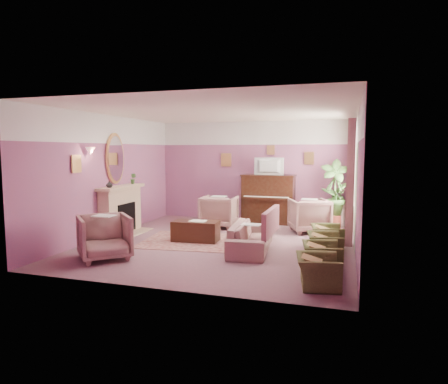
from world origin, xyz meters
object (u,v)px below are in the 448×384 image
(piano, at_px, (268,199))
(sofa, at_px, (251,232))
(television, at_px, (268,165))
(side_table, at_px, (335,213))
(olive_chair_c, at_px, (324,242))
(olive_chair_d, at_px, (327,233))
(floral_armchair_right, at_px, (309,214))
(olive_chair_a, at_px, (318,266))
(floral_armchair_left, at_px, (219,210))
(floral_armchair_front, at_px, (104,235))
(olive_chair_b, at_px, (322,252))
(coffee_table, at_px, (196,231))

(piano, height_order, sofa, piano)
(television, xyz_separation_m, side_table, (1.78, 0.01, -1.25))
(olive_chair_c, xyz_separation_m, olive_chair_d, (0.00, 0.82, 0.00))
(floral_armchair_right, height_order, side_table, floral_armchair_right)
(piano, distance_m, olive_chair_a, 5.19)
(floral_armchair_left, bearing_deg, floral_armchair_front, -106.59)
(floral_armchair_right, bearing_deg, side_table, 56.39)
(olive_chair_b, bearing_deg, floral_armchair_right, 99.03)
(sofa, xyz_separation_m, floral_armchair_left, (-1.36, 2.11, 0.08))
(floral_armchair_left, distance_m, floral_armchair_front, 3.69)
(television, height_order, olive_chair_b, television)
(piano, bearing_deg, olive_chair_a, -70.93)
(piano, height_order, olive_chair_d, piano)
(television, relative_size, olive_chair_d, 1.13)
(olive_chair_b, xyz_separation_m, olive_chair_d, (0.00, 1.64, 0.00))
(olive_chair_c, bearing_deg, olive_chair_a, -90.00)
(sofa, relative_size, floral_armchair_front, 2.02)
(floral_armchair_front, bearing_deg, sofa, 30.59)
(floral_armchair_right, relative_size, olive_chair_c, 1.28)
(floral_armchair_left, height_order, olive_chair_a, floral_armchair_left)
(floral_armchair_front, relative_size, olive_chair_c, 1.28)
(piano, distance_m, television, 0.95)
(side_table, bearing_deg, sofa, -116.51)
(floral_armchair_right, height_order, olive_chair_c, floral_armchair_right)
(piano, distance_m, olive_chair_c, 3.68)
(coffee_table, relative_size, olive_chair_c, 1.41)
(sofa, distance_m, olive_chair_c, 1.44)
(television, relative_size, olive_chair_b, 1.13)
(olive_chair_c, bearing_deg, side_table, 88.32)
(coffee_table, xyz_separation_m, floral_armchair_left, (-0.02, 1.69, 0.23))
(floral_armchair_right, xyz_separation_m, olive_chair_b, (0.50, -3.14, -0.15))
(side_table, bearing_deg, floral_armchair_right, -123.61)
(sofa, relative_size, floral_armchair_right, 2.02)
(olive_chair_c, bearing_deg, floral_armchair_right, 102.13)
(floral_armchair_right, xyz_separation_m, side_table, (0.59, 0.89, -0.10))
(side_table, bearing_deg, olive_chair_b, -91.34)
(coffee_table, distance_m, olive_chair_a, 3.55)
(olive_chair_a, height_order, olive_chair_c, same)
(sofa, relative_size, olive_chair_c, 2.58)
(olive_chair_c, relative_size, olive_chair_d, 1.00)
(floral_armchair_right, xyz_separation_m, olive_chair_a, (0.50, -3.96, -0.15))
(coffee_table, xyz_separation_m, olive_chair_a, (2.78, -2.21, 0.08))
(piano, bearing_deg, sofa, -85.30)
(floral_armchair_front, xyz_separation_m, olive_chair_b, (3.85, 0.46, -0.15))
(coffee_table, relative_size, floral_armchair_front, 1.10)
(piano, xyz_separation_m, olive_chair_a, (1.69, -4.89, -0.34))
(coffee_table, height_order, olive_chair_b, olive_chair_b)
(olive_chair_a, bearing_deg, piano, 109.07)
(television, height_order, olive_chair_c, television)
(floral_armchair_left, relative_size, olive_chair_d, 1.28)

